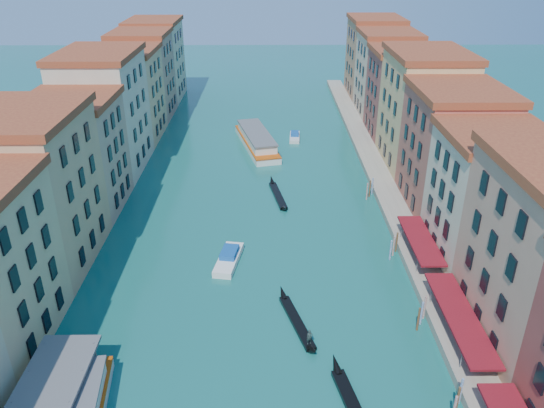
# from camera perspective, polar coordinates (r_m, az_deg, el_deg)

# --- Properties ---
(left_bank_palazzos) EXTENTS (12.80, 128.40, 21.00)m
(left_bank_palazzos) POSITION_cam_1_polar(r_m,az_deg,el_deg) (93.17, -18.54, 7.81)
(left_bank_palazzos) COLOR #C9BA90
(left_bank_palazzos) RESTS_ON ground
(right_bank_palazzos) EXTENTS (12.80, 128.40, 21.00)m
(right_bank_palazzos) POSITION_cam_1_polar(r_m,az_deg,el_deg) (93.06, 16.81, 8.06)
(right_bank_palazzos) COLOR brown
(right_bank_palazzos) RESTS_ON ground
(quay) EXTENTS (4.00, 140.00, 1.00)m
(quay) POSITION_cam_1_polar(r_m,az_deg,el_deg) (94.24, 11.43, 2.88)
(quay) COLOR gray
(quay) RESTS_ON ground
(restaurant_awnings) EXTENTS (3.20, 44.55, 3.12)m
(restaurant_awnings) POSITION_cam_1_polar(r_m,az_deg,el_deg) (58.05, 19.73, -11.62)
(restaurant_awnings) COLOR maroon
(restaurant_awnings) RESTS_ON ground
(mooring_poles_right) EXTENTS (1.44, 54.24, 3.20)m
(mooring_poles_right) POSITION_cam_1_polar(r_m,az_deg,el_deg) (62.48, 15.11, -9.80)
(mooring_poles_right) COLOR brown
(mooring_poles_right) RESTS_ON ground
(vaporetto_far) EXTENTS (9.71, 21.82, 3.17)m
(vaporetto_far) POSITION_cam_1_polar(r_m,az_deg,el_deg) (107.53, -1.67, 6.90)
(vaporetto_far) COLOR silver
(vaporetto_far) RESTS_ON ground
(gondola_fore) EXTENTS (4.25, 11.78, 2.40)m
(gondola_fore) POSITION_cam_1_polar(r_m,az_deg,el_deg) (58.79, 2.69, -12.45)
(gondola_fore) COLOR black
(gondola_fore) RESTS_ON ground
(gondola_far) EXTENTS (3.22, 12.74, 1.81)m
(gondola_far) POSITION_cam_1_polar(r_m,az_deg,el_deg) (86.22, 0.61, 1.05)
(gondola_far) COLOR black
(gondola_far) RESTS_ON ground
(motorboat_mid) EXTENTS (3.64, 7.93, 1.58)m
(motorboat_mid) POSITION_cam_1_polar(r_m,az_deg,el_deg) (68.95, -4.67, -5.81)
(motorboat_mid) COLOR white
(motorboat_mid) RESTS_ON ground
(motorboat_far) EXTENTS (2.41, 6.52, 1.33)m
(motorboat_far) POSITION_cam_1_polar(r_m,az_deg,el_deg) (112.40, 2.45, 7.28)
(motorboat_far) COLOR silver
(motorboat_far) RESTS_ON ground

